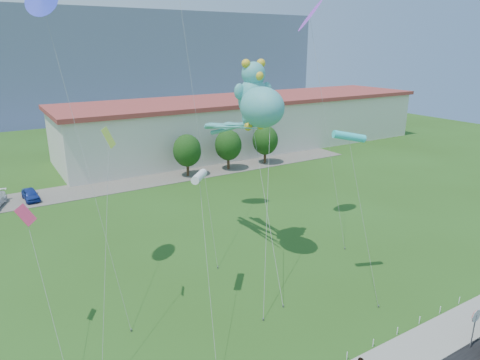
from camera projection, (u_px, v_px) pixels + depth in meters
name	position (u px, v px, depth m)	size (l,w,h in m)	color
parking_strip	(108.00, 187.00, 50.90)	(70.00, 6.00, 0.06)	#59544C
hill_ridge	(20.00, 60.00, 116.42)	(160.00, 50.00, 25.00)	slate
warehouse	(251.00, 122.00, 69.92)	(61.00, 15.00, 8.20)	beige
stop_sign	(476.00, 319.00, 23.13)	(0.80, 0.07, 2.50)	slate
tree_near	(187.00, 151.00, 54.05)	(3.60, 3.60, 5.47)	#3F2B19
tree_mid	(228.00, 145.00, 57.03)	(3.60, 3.60, 5.47)	#3F2B19
tree_far	(265.00, 140.00, 60.01)	(3.60, 3.60, 5.47)	#3F2B19
parked_car_blue	(30.00, 194.00, 46.24)	(1.45, 3.61, 1.23)	navy
octopus_kite	(252.00, 116.00, 30.89)	(5.44, 13.26, 13.38)	teal
teddy_bear_kite	(253.00, 93.00, 31.51)	(4.45, 9.07, 15.14)	teal
small_kite_yellow	(108.00, 165.00, 22.81)	(3.67, 6.59, 11.71)	#CFEE38
small_kite_blue	(44.00, 8.00, 24.71)	(2.48, 8.01, 19.28)	#2234C4
small_kite_pink	(30.00, 232.00, 22.38)	(1.29, 7.13, 7.88)	#F6365F
small_kite_purple	(311.00, 21.00, 34.41)	(1.80, 6.44, 19.09)	#9C36DB
small_kite_white	(199.00, 178.00, 25.78)	(3.24, 8.76, 8.91)	white
small_kite_cyan	(349.00, 138.00, 27.19)	(0.50, 4.81, 10.95)	#30D6DC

